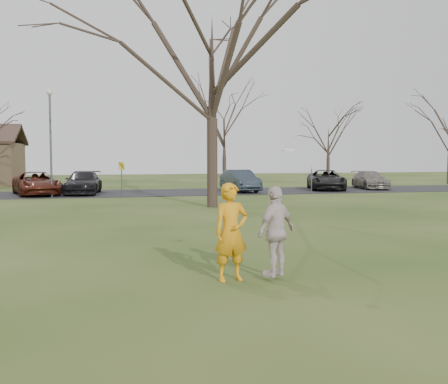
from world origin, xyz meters
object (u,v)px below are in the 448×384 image
(player_defender, at_px, (231,232))
(big_tree, at_px, (212,59))
(car_6, at_px, (326,180))
(car_5, at_px, (240,181))
(catching_play, at_px, (276,231))
(car_3, at_px, (83,183))
(lamp_post, at_px, (50,129))
(car_2, at_px, (36,183))
(car_7, at_px, (370,180))

(player_defender, xyz_separation_m, big_tree, (2.70, 14.59, 6.03))
(big_tree, bearing_deg, car_6, 43.87)
(car_5, relative_size, catching_play, 1.76)
(player_defender, relative_size, car_3, 0.39)
(car_3, xyz_separation_m, car_6, (16.65, 0.25, -0.02))
(car_5, bearing_deg, big_tree, -117.30)
(player_defender, relative_size, lamp_post, 0.31)
(car_2, bearing_deg, catching_play, -88.06)
(car_6, relative_size, lamp_post, 0.81)
(car_2, bearing_deg, car_3, -9.14)
(player_defender, bearing_deg, car_5, 65.45)
(car_6, relative_size, car_7, 1.15)
(car_3, bearing_deg, car_5, 4.63)
(car_3, height_order, car_5, car_5)
(lamp_post, height_order, big_tree, big_tree)
(car_7, relative_size, lamp_post, 0.70)
(car_3, distance_m, lamp_post, 4.25)
(player_defender, bearing_deg, car_7, 46.94)
(catching_play, height_order, lamp_post, lamp_post)
(player_defender, bearing_deg, car_3, 89.20)
(car_6, xyz_separation_m, big_tree, (-10.35, -9.95, 6.26))
(car_2, distance_m, car_3, 2.78)
(car_3, xyz_separation_m, big_tree, (6.29, -9.70, 6.24))
(catching_play, bearing_deg, car_3, 100.36)
(car_7, distance_m, big_tree, 18.51)
(car_3, relative_size, car_6, 0.98)
(car_6, xyz_separation_m, catching_play, (-12.18, -24.70, 0.24))
(car_5, bearing_deg, car_7, -0.44)
(catching_play, relative_size, lamp_post, 0.40)
(car_2, relative_size, car_5, 1.15)
(car_5, distance_m, lamp_post, 12.50)
(lamp_post, relative_size, big_tree, 0.45)
(lamp_post, bearing_deg, car_2, 118.85)
(player_defender, bearing_deg, car_2, 95.62)
(car_2, xyz_separation_m, lamp_post, (1.06, -1.93, 3.22))
(car_7, bearing_deg, car_6, -165.12)
(catching_play, xyz_separation_m, lamp_post, (-6.18, 22.25, 2.99))
(car_7, xyz_separation_m, big_tree, (-14.01, -10.33, 6.32))
(car_3, relative_size, catching_play, 1.97)
(car_7, relative_size, catching_play, 1.75)
(car_3, height_order, lamp_post, lamp_post)
(catching_play, relative_size, big_tree, 0.18)
(car_2, distance_m, car_5, 12.98)
(catching_play, distance_m, lamp_post, 23.28)
(car_2, xyz_separation_m, catching_play, (7.24, -24.17, 0.23))
(car_6, relative_size, catching_play, 2.01)
(catching_play, bearing_deg, big_tree, 82.95)
(car_5, height_order, big_tree, big_tree)
(player_defender, distance_m, catching_play, 0.89)
(lamp_post, bearing_deg, car_3, 52.20)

